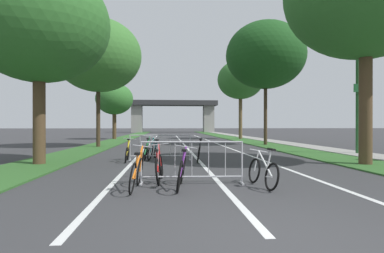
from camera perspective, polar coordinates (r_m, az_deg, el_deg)
The scene contains 24 objects.
ground_plane at distance 4.25m, azimuth 14.32°, elevation -19.50°, with size 300.00×300.00×0.00m, color #333335.
grass_verge_left at distance 33.61m, azimuth -12.64°, elevation -2.20°, with size 2.31×72.05×0.05m, color #2D5B26.
grass_verge_right at distance 34.07m, azimuth 7.60°, elevation -2.17°, with size 2.31×72.05×0.05m, color #2D5B26.
sidewalk_path_right at distance 34.56m, azimuth 10.88°, elevation -2.11°, with size 1.74×72.05×0.08m, color gray.
lane_stripe_center at distance 24.70m, azimuth -1.66°, elevation -3.12°, with size 0.14×41.68×0.01m, color silver.
lane_stripe_right_lane at distance 24.98m, azimuth 4.39°, elevation -3.08°, with size 0.14×41.68×0.01m, color silver.
lane_stripe_left_lane at distance 24.71m, azimuth -7.78°, elevation -3.12°, with size 0.14×41.68×0.01m, color silver.
overpass_bridge at distance 63.43m, azimuth -3.52°, elevation 3.06°, with size 17.95×4.13×6.49m.
tree_left_cypress_far at distance 12.98m, azimuth -26.41°, elevation 16.62°, with size 5.02×5.02×7.26m.
tree_left_pine_near at distance 21.54m, azimuth -16.95°, elevation 12.43°, with size 5.61×5.61×8.39m.
tree_left_oak_near at distance 32.69m, azimuth -14.15°, elevation 4.93°, with size 3.79×3.79×5.77m.
tree_right_maple_mid at distance 23.46m, azimuth 13.43°, elevation 12.68°, with size 5.71×5.71×8.94m.
tree_right_oak_mid at distance 32.59m, azimuth 8.95°, elevation 8.52°, with size 4.75×4.75×8.19m.
lamppost_with_sign at distance 17.29m, azimuth 28.24°, elevation 7.44°, with size 0.56×0.32×6.20m.
crowd_barrier_nearest at distance 7.58m, azimuth -0.04°, elevation -6.69°, with size 2.55×0.56×1.05m.
crowd_barrier_second at distance 12.82m, azimuth -5.90°, elevation -3.87°, with size 2.53×0.44×1.05m.
bicycle_orange_0 at distance 7.03m, azimuth -10.18°, elevation -8.43°, with size 0.47×1.64×0.98m.
bicycle_black_1 at distance 12.32m, azimuth 1.30°, elevation -4.82°, with size 0.53×1.64×0.96m.
bicycle_purple_2 at distance 7.12m, azimuth -1.93°, elevation -8.31°, with size 0.58×1.73×0.96m.
bicycle_white_3 at distance 7.46m, azimuth 12.96°, elevation -8.16°, with size 0.47×1.58×0.92m.
bicycle_teal_4 at distance 13.22m, azimuth -7.12°, elevation -4.43°, with size 0.53×1.62×1.02m.
bicycle_yellow_5 at distance 12.56m, azimuth -11.83°, elevation -4.75°, with size 0.51×1.72×0.92m.
bicycle_green_6 at distance 12.26m, azimuth -8.56°, elevation -4.69°, with size 0.52×1.69×1.03m.
bicycle_red_7 at distance 7.96m, azimuth -6.07°, elevation -7.51°, with size 0.55×1.70×0.96m.
Camera 1 is at (-1.31, -3.79, 1.43)m, focal length 28.87 mm.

